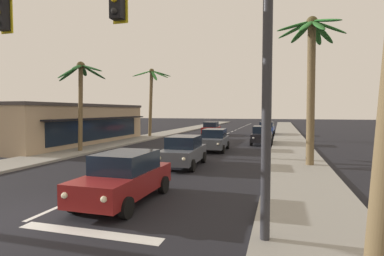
# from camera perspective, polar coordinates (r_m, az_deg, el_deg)

# --- Properties ---
(ground_plane) EXTENTS (220.00, 220.00, 0.00)m
(ground_plane) POSITION_cam_1_polar(r_m,az_deg,el_deg) (10.33, -27.20, -14.55)
(ground_plane) COLOR black
(sidewalk_right) EXTENTS (3.20, 110.00, 0.14)m
(sidewalk_right) POSITION_cam_1_polar(r_m,az_deg,el_deg) (27.29, 18.18, -3.27)
(sidewalk_right) COLOR gray
(sidewalk_right) RESTS_ON ground
(sidewalk_left) EXTENTS (3.20, 110.00, 0.14)m
(sidewalk_left) POSITION_cam_1_polar(r_m,az_deg,el_deg) (30.95, -12.09, -2.42)
(sidewalk_left) COLOR gray
(sidewalk_left) RESTS_ON ground
(lane_markings) EXTENTS (4.28, 87.35, 0.01)m
(lane_markings) POSITION_cam_1_polar(r_m,az_deg,el_deg) (27.99, 2.86, -3.08)
(lane_markings) COLOR silver
(lane_markings) RESTS_ON ground
(traffic_signal_mast) EXTENTS (11.33, 0.41, 7.42)m
(traffic_signal_mast) POSITION_cam_1_polar(r_m,az_deg,el_deg) (8.31, -12.77, 18.08)
(traffic_signal_mast) COLOR #2D2D33
(traffic_signal_mast) RESTS_ON ground
(sedan_lead_at_stop_bar) EXTENTS (1.97, 4.46, 1.68)m
(sedan_lead_at_stop_bar) POSITION_cam_1_polar(r_m,az_deg,el_deg) (10.69, -12.55, -8.93)
(sedan_lead_at_stop_bar) COLOR maroon
(sedan_lead_at_stop_bar) RESTS_ON ground
(sedan_third_in_queue) EXTENTS (2.09, 4.50, 1.68)m
(sedan_third_in_queue) POSITION_cam_1_polar(r_m,az_deg,el_deg) (17.01, -1.61, -4.31)
(sedan_third_in_queue) COLOR #4C515B
(sedan_third_in_queue) RESTS_ON ground
(sedan_fifth_in_queue) EXTENTS (2.10, 4.51, 1.68)m
(sedan_fifth_in_queue) POSITION_cam_1_polar(r_m,az_deg,el_deg) (23.58, 4.23, -2.20)
(sedan_fifth_in_queue) COLOR #4C515B
(sedan_fifth_in_queue) RESTS_ON ground
(sedan_oncoming_far) EXTENTS (2.07, 4.50, 1.68)m
(sedan_oncoming_far) POSITION_cam_1_polar(r_m,az_deg,el_deg) (38.63, 3.62, -0.07)
(sedan_oncoming_far) COLOR maroon
(sedan_oncoming_far) RESTS_ON ground
(sedan_parked_nearest_kerb) EXTENTS (2.06, 4.49, 1.68)m
(sedan_parked_nearest_kerb) POSITION_cam_1_polar(r_m,az_deg,el_deg) (39.61, 13.81, -0.08)
(sedan_parked_nearest_kerb) COLOR navy
(sedan_parked_nearest_kerb) RESTS_ON ground
(sedan_parked_mid_kerb) EXTENTS (1.98, 4.46, 1.68)m
(sedan_parked_mid_kerb) POSITION_cam_1_polar(r_m,az_deg,el_deg) (28.71, 13.02, -1.30)
(sedan_parked_mid_kerb) COLOR black
(sedan_parked_mid_kerb) RESTS_ON ground
(palm_left_second) EXTENTS (3.87, 3.91, 6.68)m
(palm_left_second) POSITION_cam_1_polar(r_m,az_deg,el_deg) (23.83, -20.16, 7.46)
(palm_left_second) COLOR brown
(palm_left_second) RESTS_ON ground
(palm_left_third) EXTENTS (4.81, 4.45, 7.97)m
(palm_left_third) POSITION_cam_1_polar(r_m,az_deg,el_deg) (35.83, -7.64, 7.22)
(palm_left_third) COLOR brown
(palm_left_third) RESTS_ON ground
(palm_right_second) EXTENTS (3.58, 3.30, 8.15)m
(palm_right_second) POSITION_cam_1_polar(r_m,az_deg,el_deg) (17.89, 21.48, 10.99)
(palm_right_second) COLOR brown
(palm_right_second) RESTS_ON ground
(storefront_strip_left) EXTENTS (8.60, 16.87, 3.70)m
(storefront_strip_left) POSITION_cam_1_polar(r_m,az_deg,el_deg) (30.93, -22.77, 0.71)
(storefront_strip_left) COLOR tan
(storefront_strip_left) RESTS_ON ground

